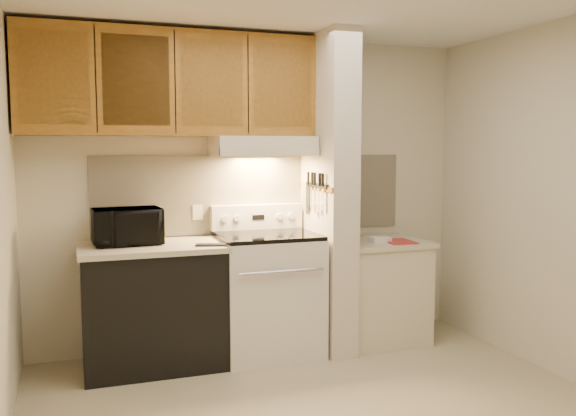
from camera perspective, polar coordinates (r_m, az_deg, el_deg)
name	(u,v)px	position (r m, az deg, el deg)	size (l,w,h in m)	color
floor	(325,413)	(3.93, 3.45, -18.57)	(3.60, 3.60, 0.00)	tan
wall_back	(255,192)	(5.01, -3.14, 1.52)	(3.60, 0.02, 2.50)	beige
wall_right	(567,201)	(4.61, 24.63, 0.63)	(0.02, 3.00, 2.50)	beige
backsplash	(255,194)	(5.00, -3.10, 1.34)	(2.60, 0.02, 0.63)	beige
range_body	(268,296)	(4.81, -1.92, -8.19)	(0.76, 0.65, 0.92)	silver
oven_window	(281,300)	(4.51, -0.70, -8.62)	(0.50, 0.01, 0.30)	black
oven_handle	(282,272)	(4.43, -0.54, -5.98)	(0.02, 0.02, 0.65)	silver
cooktop	(267,236)	(4.72, -1.94, -2.59)	(0.74, 0.64, 0.03)	black
range_backguard	(257,217)	(4.98, -2.93, -0.83)	(0.76, 0.08, 0.20)	silver
range_display	(258,217)	(4.94, -2.79, -0.88)	(0.10, 0.01, 0.04)	black
range_knob_left_outer	(225,219)	(4.86, -5.95, -1.01)	(0.05, 0.05, 0.02)	silver
range_knob_left_inner	(237,218)	(4.88, -4.81, -0.96)	(0.05, 0.05, 0.02)	silver
range_knob_right_inner	(279,217)	(4.99, -0.80, -0.80)	(0.05, 0.05, 0.02)	silver
range_knob_right_outer	(291,216)	(5.02, 0.28, -0.76)	(0.05, 0.05, 0.02)	silver
dishwasher_front	(153,308)	(4.65, -12.49, -9.15)	(1.00, 0.63, 0.87)	black
left_countertop	(152,247)	(4.55, -12.62, -3.60)	(1.04, 0.67, 0.04)	beige
spoon_rest	(212,245)	(4.42, -7.15, -3.43)	(0.23, 0.07, 0.02)	black
teal_jar	(155,233)	(4.77, -12.36, -2.29)	(0.10, 0.10, 0.11)	#295E62
outlet	(198,212)	(4.89, -8.45, -0.41)	(0.08, 0.01, 0.12)	beige
microwave	(127,226)	(4.58, -14.82, -1.67)	(0.48, 0.32, 0.26)	black
partition_pillar	(329,193)	(4.86, 3.81, 1.38)	(0.22, 0.70, 2.50)	beige
pillar_trim	(315,187)	(4.81, 2.55, 1.94)	(0.01, 0.70, 0.04)	#9B6622
knife_strip	(317,185)	(4.76, 2.71, 2.14)	(0.02, 0.42, 0.04)	black
knife_blade_a	(323,200)	(4.62, 3.28, 0.78)	(0.01, 0.04, 0.16)	silver
knife_handle_a	(323,180)	(4.61, 3.27, 2.64)	(0.02, 0.02, 0.10)	black
knife_blade_b	(318,200)	(4.70, 2.87, 0.75)	(0.01, 0.04, 0.18)	silver
knife_handle_b	(320,179)	(4.67, 3.00, 2.68)	(0.02, 0.02, 0.10)	black
knife_blade_c	(315,201)	(4.77, 2.55, 0.70)	(0.01, 0.04, 0.20)	silver
knife_handle_c	(315,179)	(4.76, 2.52, 2.74)	(0.02, 0.02, 0.10)	black
knife_blade_d	(311,197)	(4.84, 2.18, 1.02)	(0.01, 0.04, 0.16)	silver
knife_handle_d	(312,178)	(4.81, 2.28, 2.78)	(0.02, 0.02, 0.10)	black
knife_blade_e	(308,198)	(4.92, 1.84, 0.97)	(0.01, 0.04, 0.18)	silver
knife_handle_e	(308,178)	(4.89, 1.91, 2.83)	(0.02, 0.02, 0.10)	black
oven_mitt	(305,196)	(4.97, 1.64, 1.12)	(0.03, 0.09, 0.23)	slate
right_cab_base	(379,293)	(5.19, 8.47, -7.85)	(0.70, 0.60, 0.81)	beige
right_countertop	(379,242)	(5.10, 8.54, -3.21)	(0.74, 0.64, 0.04)	beige
red_folder	(399,242)	(5.02, 10.36, -3.11)	(0.21, 0.29, 0.01)	#B3312D
white_box	(380,240)	(4.99, 8.58, -2.93)	(0.16, 0.11, 0.04)	white
range_hood	(262,146)	(4.79, -2.42, 5.81)	(0.78, 0.44, 0.15)	beige
hood_lip	(271,152)	(4.59, -1.65, 5.26)	(0.78, 0.04, 0.06)	beige
upper_cabinets	(172,84)	(4.70, -10.84, 11.33)	(2.18, 0.33, 0.77)	#9B6622
cab_door_a	(53,78)	(4.49, -21.10, 11.32)	(0.46, 0.01, 0.63)	#9B6622
cab_gap_a	(96,79)	(4.49, -17.55, 11.44)	(0.01, 0.01, 0.73)	black
cab_door_b	(136,80)	(4.51, -14.02, 11.51)	(0.46, 0.01, 0.63)	#9B6622
cab_gap_b	(175,82)	(4.54, -10.53, 11.54)	(0.01, 0.01, 0.73)	black
cab_door_c	(212,83)	(4.60, -7.10, 11.52)	(0.46, 0.01, 0.63)	#9B6622
cab_gap_c	(248,84)	(4.66, -3.76, 11.47)	(0.01, 0.01, 0.73)	black
cab_door_d	(282,86)	(4.74, -0.53, 11.39)	(0.46, 0.01, 0.63)	#9B6622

